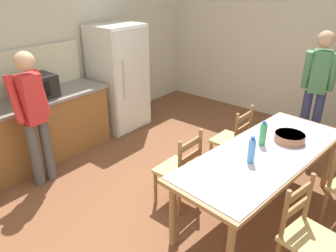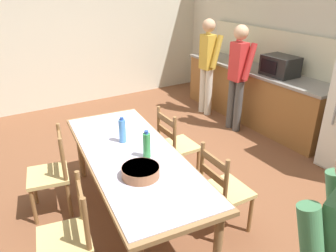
{
  "view_description": "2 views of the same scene",
  "coord_description": "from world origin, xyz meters",
  "px_view_note": "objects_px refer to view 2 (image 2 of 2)",
  "views": [
    {
      "loc": [
        -2.44,
        -1.73,
        2.4
      ],
      "look_at": [
        -0.21,
        0.07,
        1.07
      ],
      "focal_mm": 35.0,
      "sensor_mm": 36.0,
      "label": 1
    },
    {
      "loc": [
        2.94,
        -1.78,
        2.29
      ],
      "look_at": [
        0.39,
        -0.23,
        0.92
      ],
      "focal_mm": 35.0,
      "sensor_mm": 36.0,
      "label": 2
    }
  ],
  "objects_px": {
    "bottle_off_centre": "(147,145)",
    "chair_side_near_left": "(52,174)",
    "chair_side_far_left": "(176,146)",
    "person_at_sink": "(208,62)",
    "chair_side_far_right": "(223,191)",
    "bottle_near_centre": "(122,131)",
    "person_at_counter": "(238,73)",
    "paper_bag": "(240,53)",
    "serving_bowl": "(141,171)",
    "chair_side_near_right": "(69,238)",
    "microwave": "(280,66)",
    "dining_table": "(133,161)"
  },
  "relations": [
    {
      "from": "paper_bag",
      "to": "person_at_counter",
      "type": "xyz_separation_m",
      "value": [
        0.53,
        -0.51,
        -0.15
      ]
    },
    {
      "from": "bottle_off_centre",
      "to": "chair_side_near_left",
      "type": "xyz_separation_m",
      "value": [
        -0.69,
        -0.75,
        -0.44
      ]
    },
    {
      "from": "microwave",
      "to": "chair_side_near_left",
      "type": "height_order",
      "value": "microwave"
    },
    {
      "from": "chair_side_near_left",
      "to": "person_at_sink",
      "type": "distance_m",
      "value": 3.37
    },
    {
      "from": "bottle_off_centre",
      "to": "chair_side_near_right",
      "type": "relative_size",
      "value": 0.3
    },
    {
      "from": "chair_side_near_left",
      "to": "chair_side_far_right",
      "type": "bearing_deg",
      "value": 60.36
    },
    {
      "from": "dining_table",
      "to": "bottle_off_centre",
      "type": "height_order",
      "value": "bottle_off_centre"
    },
    {
      "from": "dining_table",
      "to": "person_at_sink",
      "type": "relative_size",
      "value": 1.39
    },
    {
      "from": "bottle_off_centre",
      "to": "chair_side_far_left",
      "type": "relative_size",
      "value": 0.3
    },
    {
      "from": "chair_side_near_left",
      "to": "person_at_counter",
      "type": "distance_m",
      "value": 3.11
    },
    {
      "from": "bottle_near_centre",
      "to": "chair_side_near_right",
      "type": "xyz_separation_m",
      "value": [
        0.71,
        -0.79,
        -0.44
      ]
    },
    {
      "from": "bottle_near_centre",
      "to": "person_at_counter",
      "type": "height_order",
      "value": "person_at_counter"
    },
    {
      "from": "chair_side_far_left",
      "to": "chair_side_far_right",
      "type": "relative_size",
      "value": 1.0
    },
    {
      "from": "chair_side_far_left",
      "to": "person_at_counter",
      "type": "relative_size",
      "value": 0.55
    },
    {
      "from": "serving_bowl",
      "to": "chair_side_far_left",
      "type": "xyz_separation_m",
      "value": [
        -0.8,
        0.87,
        -0.37
      ]
    },
    {
      "from": "chair_side_near_right",
      "to": "chair_side_far_right",
      "type": "height_order",
      "value": "same"
    },
    {
      "from": "chair_side_far_left",
      "to": "person_at_sink",
      "type": "bearing_deg",
      "value": -46.11
    },
    {
      "from": "chair_side_near_right",
      "to": "person_at_counter",
      "type": "relative_size",
      "value": 0.55
    },
    {
      "from": "microwave",
      "to": "bottle_off_centre",
      "type": "relative_size",
      "value": 1.85
    },
    {
      "from": "chair_side_near_right",
      "to": "person_at_sink",
      "type": "height_order",
      "value": "person_at_sink"
    },
    {
      "from": "chair_side_near_right",
      "to": "paper_bag",
      "type": "bearing_deg",
      "value": 130.7
    },
    {
      "from": "serving_bowl",
      "to": "paper_bag",
      "type": "bearing_deg",
      "value": 124.77
    },
    {
      "from": "paper_bag",
      "to": "serving_bowl",
      "type": "distance_m",
      "value": 3.62
    },
    {
      "from": "dining_table",
      "to": "chair_side_near_right",
      "type": "xyz_separation_m",
      "value": [
        0.43,
        -0.76,
        -0.24
      ]
    },
    {
      "from": "serving_bowl",
      "to": "chair_side_far_left",
      "type": "relative_size",
      "value": 0.35
    },
    {
      "from": "paper_bag",
      "to": "chair_side_far_left",
      "type": "distance_m",
      "value": 2.53
    },
    {
      "from": "bottle_off_centre",
      "to": "chair_side_near_left",
      "type": "height_order",
      "value": "bottle_off_centre"
    },
    {
      "from": "microwave",
      "to": "chair_side_far_right",
      "type": "xyz_separation_m",
      "value": [
        1.38,
        -2.21,
        -0.61
      ]
    },
    {
      "from": "chair_side_far_left",
      "to": "person_at_counter",
      "type": "height_order",
      "value": "person_at_counter"
    },
    {
      "from": "bottle_near_centre",
      "to": "serving_bowl",
      "type": "distance_m",
      "value": 0.68
    },
    {
      "from": "bottle_near_centre",
      "to": "microwave",
      "type": "bearing_deg",
      "value": 100.51
    },
    {
      "from": "paper_bag",
      "to": "person_at_counter",
      "type": "height_order",
      "value": "person_at_counter"
    },
    {
      "from": "paper_bag",
      "to": "person_at_counter",
      "type": "distance_m",
      "value": 0.75
    },
    {
      "from": "chair_side_far_left",
      "to": "chair_side_far_right",
      "type": "distance_m",
      "value": 1.0
    },
    {
      "from": "paper_bag",
      "to": "serving_bowl",
      "type": "height_order",
      "value": "paper_bag"
    },
    {
      "from": "chair_side_near_right",
      "to": "chair_side_near_left",
      "type": "distance_m",
      "value": 1.0
    },
    {
      "from": "chair_side_near_left",
      "to": "serving_bowl",
      "type": "bearing_deg",
      "value": 41.65
    },
    {
      "from": "bottle_near_centre",
      "to": "chair_side_near_left",
      "type": "height_order",
      "value": "bottle_near_centre"
    },
    {
      "from": "serving_bowl",
      "to": "chair_side_near_left",
      "type": "distance_m",
      "value": 1.16
    },
    {
      "from": "microwave",
      "to": "chair_side_far_left",
      "type": "distance_m",
      "value": 2.23
    },
    {
      "from": "bottle_near_centre",
      "to": "chair_side_near_left",
      "type": "distance_m",
      "value": 0.87
    },
    {
      "from": "chair_side_near_left",
      "to": "person_at_sink",
      "type": "height_order",
      "value": "person_at_sink"
    },
    {
      "from": "chair_side_far_left",
      "to": "chair_side_far_right",
      "type": "height_order",
      "value": "same"
    },
    {
      "from": "chair_side_near_right",
      "to": "person_at_sink",
      "type": "bearing_deg",
      "value": 137.62
    },
    {
      "from": "microwave",
      "to": "chair_side_far_left",
      "type": "xyz_separation_m",
      "value": [
        0.38,
        -2.11,
        -0.61
      ]
    },
    {
      "from": "chair_side_near_right",
      "to": "chair_side_near_left",
      "type": "height_order",
      "value": "same"
    },
    {
      "from": "chair_side_far_right",
      "to": "person_at_counter",
      "type": "xyz_separation_m",
      "value": [
        -1.73,
        1.69,
        0.49
      ]
    },
    {
      "from": "chair_side_far_left",
      "to": "person_at_sink",
      "type": "distance_m",
      "value": 2.27
    },
    {
      "from": "paper_bag",
      "to": "chair_side_far_left",
      "type": "height_order",
      "value": "paper_bag"
    },
    {
      "from": "bottle_off_centre",
      "to": "person_at_counter",
      "type": "bearing_deg",
      "value": 119.39
    }
  ]
}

